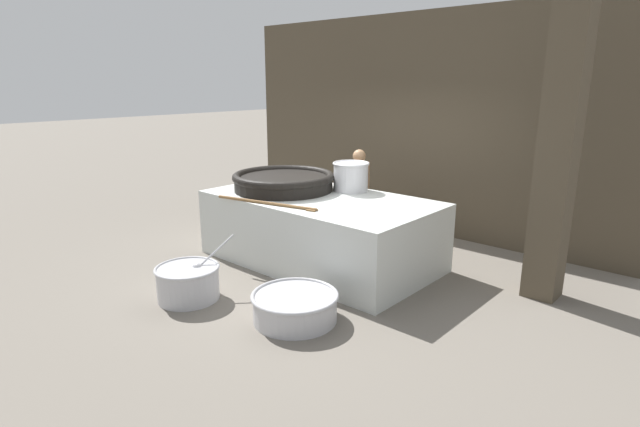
{
  "coord_description": "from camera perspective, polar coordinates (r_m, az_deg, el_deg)",
  "views": [
    {
      "loc": [
        4.51,
        -5.06,
        2.52
      ],
      "look_at": [
        0.0,
        0.0,
        0.71
      ],
      "focal_mm": 28.0,
      "sensor_mm": 36.0,
      "label": 1
    }
  ],
  "objects": [
    {
      "name": "stirring_paddle",
      "position": [
        6.55,
        -5.83,
        1.16
      ],
      "size": [
        1.51,
        0.42,
        0.04
      ],
      "rotation": [
        0.0,
        0.0,
        0.23
      ],
      "color": "brown",
      "rests_on": "hearth_platform"
    },
    {
      "name": "support_pillar",
      "position": [
        6.25,
        25.63,
        6.88
      ],
      "size": [
        0.38,
        0.38,
        3.6
      ],
      "primitive_type": "cube",
      "color": "#4C4233",
      "rests_on": "ground_plane"
    },
    {
      "name": "hearth_platform",
      "position": [
        7.07,
        0.0,
        -1.86
      ],
      "size": [
        3.22,
        1.78,
        0.95
      ],
      "color": "silver",
      "rests_on": "ground_plane"
    },
    {
      "name": "stock_pot",
      "position": [
        7.32,
        3.54,
        4.31
      ],
      "size": [
        0.54,
        0.54,
        0.42
      ],
      "color": "silver",
      "rests_on": "hearth_platform"
    },
    {
      "name": "cook",
      "position": [
        7.97,
        4.38,
        2.46
      ],
      "size": [
        0.38,
        0.57,
        1.48
      ],
      "rotation": [
        0.0,
        0.0,
        3.28
      ],
      "color": "#9E7551",
      "rests_on": "ground_plane"
    },
    {
      "name": "prep_bowl_meat",
      "position": [
        5.48,
        -2.88,
        -10.46
      ],
      "size": [
        0.95,
        0.95,
        0.31
      ],
      "color": "#B7B7BC",
      "rests_on": "ground_plane"
    },
    {
      "name": "ground_plane",
      "position": [
        7.23,
        0.0,
        -5.48
      ],
      "size": [
        60.0,
        60.0,
        0.0
      ],
      "primitive_type": "plane",
      "color": "slate"
    },
    {
      "name": "prep_bowl_vegetables",
      "position": [
        6.16,
        -14.85,
        -7.47
      ],
      "size": [
        0.76,
        0.97,
        0.71
      ],
      "color": "#B7B7BC",
      "rests_on": "ground_plane"
    },
    {
      "name": "giant_wok_near",
      "position": [
        7.39,
        -4.18,
        3.75
      ],
      "size": [
        1.51,
        1.51,
        0.26
      ],
      "color": "black",
      "rests_on": "hearth_platform"
    },
    {
      "name": "back_wall",
      "position": [
        8.76,
        10.76,
        9.98
      ],
      "size": [
        7.18,
        0.24,
        3.6
      ],
      "primitive_type": "cube",
      "color": "#4C4233",
      "rests_on": "ground_plane"
    }
  ]
}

